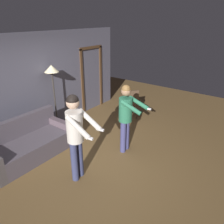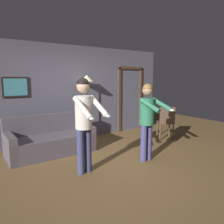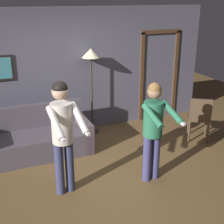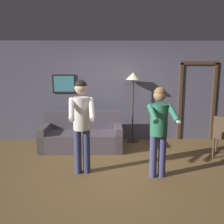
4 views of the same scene
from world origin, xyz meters
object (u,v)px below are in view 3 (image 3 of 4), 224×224
couch (38,140)px  torchiere_lamp (91,62)px  person_standing_left (63,128)px  person_standing_right (154,124)px  dining_chair_distant (199,117)px

couch → torchiere_lamp: size_ratio=1.06×
couch → person_standing_left: size_ratio=1.10×
person_standing_left → person_standing_right: bearing=-7.9°
person_standing_right → person_standing_left: bearing=172.1°
person_standing_right → dining_chair_distant: 1.86m
torchiere_lamp → dining_chair_distant: 2.44m
person_standing_left → person_standing_right: (1.35, -0.19, -0.08)m
couch → torchiere_lamp: torchiere_lamp is taller
torchiere_lamp → dining_chair_distant: torchiere_lamp is taller
couch → person_standing_right: 2.30m
person_standing_left → person_standing_right: 1.37m
person_standing_right → dining_chair_distant: (1.58, 0.88, -0.43)m
couch → person_standing_left: (0.15, -1.41, 0.77)m
couch → person_standing_right: (1.51, -1.60, 0.68)m
couch → dining_chair_distant: size_ratio=2.05×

